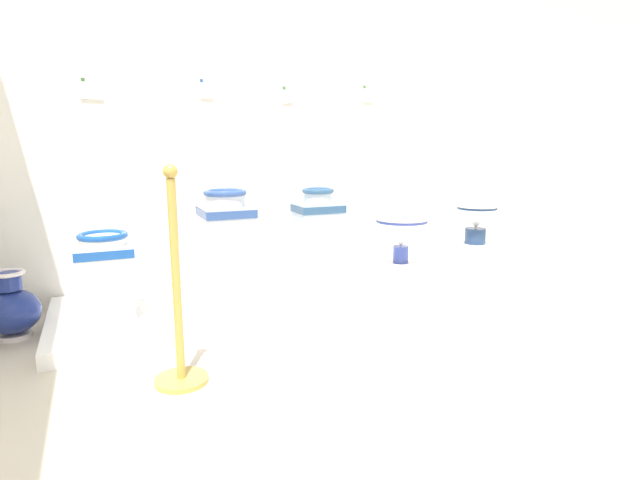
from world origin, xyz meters
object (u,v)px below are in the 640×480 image
Objects in this scene: plinth_block_slender_white at (228,284)px; antique_toilet_leftmost at (401,231)px; plinth_block_pale_glazed at (109,309)px; antique_toilet_pale_glazed at (105,266)px; antique_toilet_slender_white at (226,229)px; plinth_block_squat_floral at (318,272)px; antique_toilet_rightmost at (476,219)px; info_placard_fourth at (368,93)px; info_placard_first at (91,87)px; antique_toilet_squat_floral at (318,223)px; info_placard_second at (206,87)px; info_placard_third at (287,94)px; stanchion_post_near_left at (178,319)px; decorative_vase_corner at (12,309)px; plinth_block_leftmost at (400,273)px; plinth_block_rightmost at (474,258)px.

antique_toilet_leftmost is at bearing 2.15° from plinth_block_slender_white.
antique_toilet_leftmost is at bearing 1.42° from plinth_block_pale_glazed.
antique_toilet_slender_white reaches higher than antique_toilet_pale_glazed.
plinth_block_squat_floral is 1.45m from antique_toilet_rightmost.
info_placard_fourth is at bearing 147.65° from antique_toilet_rightmost.
plinth_block_slender_white is at bearing -38.05° from info_placard_first.
antique_toilet_squat_floral is at bearing 1.63° from antique_toilet_pale_glazed.
info_placard_fourth is at bearing -0.00° from info_placard_first.
info_placard_second is at bearing 36.96° from plinth_block_pale_glazed.
antique_toilet_leftmost is (1.34, 0.05, -0.12)m from antique_toilet_slender_white.
stanchion_post_near_left is at bearing -126.83° from info_placard_third.
antique_toilet_pale_glazed is 2.06m from antique_toilet_leftmost.
plinth_block_squat_floral is 2.36× the size of info_placard_first.
antique_toilet_rightmost is at bearing 2.24° from antique_toilet_slender_white.
antique_toilet_pale_glazed is at bearing -178.32° from antique_toilet_rightmost.
antique_toilet_pale_glazed is 0.41× the size of stanchion_post_near_left.
antique_toilet_pale_glazed is 0.55m from decorative_vase_corner.
info_placard_fourth is (2.03, 0.56, 1.10)m from antique_toilet_pale_glazed.
antique_toilet_squat_floral is 0.70m from antique_toilet_leftmost.
plinth_block_leftmost is 0.92× the size of antique_toilet_rightmost.
stanchion_post_near_left reaches higher than plinth_block_slender_white.
antique_toilet_slender_white reaches higher than decorative_vase_corner.
plinth_block_pale_glazed is at bearing -178.37° from plinth_block_squat_floral.
info_placard_first reaches higher than antique_toilet_pale_glazed.
plinth_block_squat_floral is 0.73× the size of antique_toilet_squat_floral.
decorative_vase_corner is (-1.25, -0.48, -1.31)m from info_placard_second.
plinth_block_slender_white is 0.68× the size of antique_toilet_squat_floral.
info_placard_second is (0.74, -0.00, 0.03)m from info_placard_first.
info_placard_third is at bearing 41.69° from plinth_block_slender_white.
antique_toilet_leftmost is 1.04× the size of decorative_vase_corner.
antique_toilet_pale_glazed is 1.01× the size of antique_toilet_leftmost.
plinth_block_rightmost is at bearing 1.68° from antique_toilet_pale_glazed.
info_placard_fourth is (0.66, 0.52, 0.94)m from antique_toilet_squat_floral.
antique_toilet_slender_white is 0.65m from antique_toilet_squat_floral.
info_placard_fourth is 2.90m from decorative_vase_corner.
antique_toilet_squat_floral is at bearing 3.37° from plinth_block_slender_white.
decorative_vase_corner reaches higher than plinth_block_rightmost.
antique_toilet_rightmost is (2.79, 0.08, 0.36)m from plinth_block_pale_glazed.
info_placard_second is at bearing 158.75° from plinth_block_leftmost.
antique_toilet_squat_floral reaches higher than decorative_vase_corner.
antique_toilet_leftmost reaches higher than plinth_block_pale_glazed.
antique_toilet_squat_floral is at bearing -179.00° from plinth_block_leftmost.
antique_toilet_squat_floral reaches higher than plinth_block_leftmost.
plinth_block_leftmost is 2.68× the size of info_placard_third.
antique_toilet_squat_floral reaches higher than plinth_block_rightmost.
plinth_block_rightmost is (1.42, 0.04, -0.04)m from plinth_block_squat_floral.
info_placard_first reaches higher than antique_toilet_leftmost.
info_placard_first is at bearing 166.05° from plinth_block_leftmost.
info_placard_fourth is at bearing 15.42° from plinth_block_pale_glazed.
info_placard_second is (0.03, 0.56, 0.92)m from antique_toilet_slender_white.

